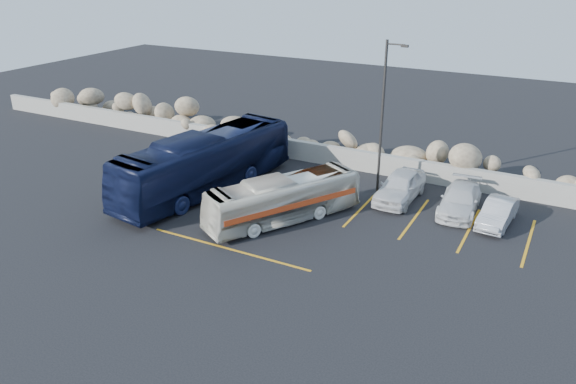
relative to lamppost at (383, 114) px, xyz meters
The scene contains 10 objects.
ground 10.73m from the lamppost, 105.05° to the right, with size 90.00×90.00×0.00m, color black.
seawall 5.14m from the lamppost, 135.63° to the left, with size 60.00×0.40×1.20m, color gray.
riprap_pile 5.40m from the lamppost, 124.63° to the left, with size 54.00×2.80×2.60m, color #867258, non-canonical shape.
parking_lines 6.18m from the lamppost, 62.01° to the right, with size 18.16×9.36×0.01m.
lamppost is the anchor object (origin of this frame).
vintage_bus 7.06m from the lamppost, 116.47° to the right, with size 1.85×7.90×2.20m, color silver.
tour_coach 9.70m from the lamppost, 152.52° to the right, with size 2.67×11.40×3.17m, color #101735.
car_a 3.86m from the lamppost, 25.28° to the right, with size 1.77×4.40×1.50m, color silver.
car_b 7.46m from the lamppost, 11.34° to the right, with size 1.24×3.55×1.17m, color silver.
car_c 5.81m from the lamppost, ahead, with size 1.75×4.31×1.25m, color silver.
Camera 1 is at (11.39, -17.60, 11.85)m, focal length 35.00 mm.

